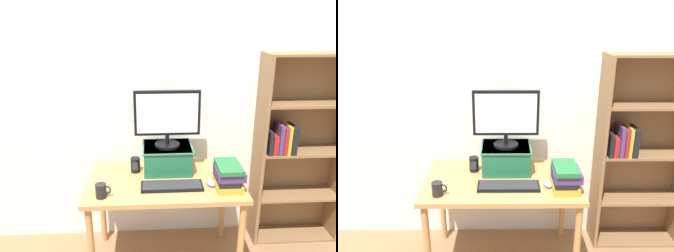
# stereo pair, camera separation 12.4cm
# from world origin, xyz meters

# --- Properties ---
(back_wall) EXTENTS (7.00, 0.08, 2.60)m
(back_wall) POSITION_xyz_m (0.00, 0.47, 1.30)
(back_wall) COLOR silver
(back_wall) RESTS_ON ground_plane
(desk) EXTENTS (1.19, 0.71, 0.77)m
(desk) POSITION_xyz_m (0.00, 0.00, 0.68)
(desk) COLOR #B7844C
(desk) RESTS_ON ground_plane
(bookshelf_unit) EXTENTS (0.78, 0.28, 1.71)m
(bookshelf_unit) POSITION_xyz_m (1.18, 0.31, 0.87)
(bookshelf_unit) COLOR olive
(bookshelf_unit) RESTS_ON ground_plane
(riser_box) EXTENTS (0.40, 0.33, 0.21)m
(riser_box) POSITION_xyz_m (0.03, 0.17, 0.89)
(riser_box) COLOR #1E6642
(riser_box) RESTS_ON desk
(computer_monitor) EXTENTS (0.52, 0.20, 0.45)m
(computer_monitor) POSITION_xyz_m (0.03, 0.16, 1.23)
(computer_monitor) COLOR black
(computer_monitor) RESTS_ON riser_box
(keyboard) EXTENTS (0.46, 0.16, 0.02)m
(keyboard) POSITION_xyz_m (0.05, -0.13, 0.79)
(keyboard) COLOR black
(keyboard) RESTS_ON desk
(computer_mouse) EXTENTS (0.06, 0.10, 0.04)m
(computer_mouse) POSITION_xyz_m (0.34, -0.11, 0.79)
(computer_mouse) COLOR #99999E
(computer_mouse) RESTS_ON desk
(book_stack) EXTENTS (0.20, 0.26, 0.19)m
(book_stack) POSITION_xyz_m (0.46, -0.16, 0.87)
(book_stack) COLOR gold
(book_stack) RESTS_ON desk
(coffee_mug) EXTENTS (0.11, 0.08, 0.10)m
(coffee_mug) POSITION_xyz_m (-0.45, -0.24, 0.83)
(coffee_mug) COLOR black
(coffee_mug) RESTS_ON desk
(desk_speaker) EXTENTS (0.08, 0.08, 0.12)m
(desk_speaker) POSITION_xyz_m (-0.23, 0.15, 0.84)
(desk_speaker) COLOR black
(desk_speaker) RESTS_ON desk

